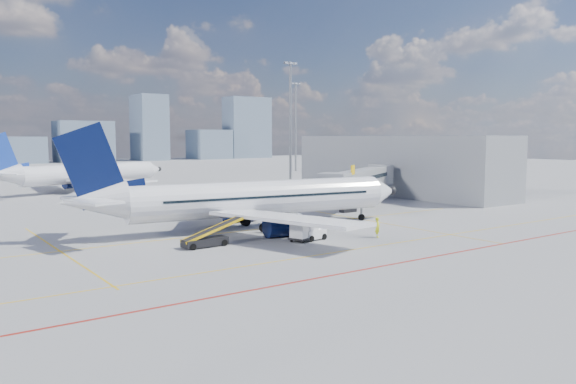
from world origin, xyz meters
name	(u,v)px	position (x,y,z in m)	size (l,w,h in m)	color
ground	(303,241)	(0.00, 0.00, 0.00)	(420.00, 420.00, 0.00)	gray
apron_markings	(324,248)	(-0.58, -3.91, 0.01)	(90.00, 35.12, 0.01)	gold
jet_bridge	(363,180)	(23.51, 16.91, 3.74)	(23.55, 15.78, 6.30)	gray
terminal_block	(397,165)	(39.95, 26.00, 5.00)	(10.00, 42.00, 10.00)	gray
floodlight_mast_ne	(290,119)	(38.00, 55.00, 13.59)	(3.20, 0.61, 25.45)	gray
floodlight_mast_far	(296,124)	(65.00, 90.00, 13.59)	(3.20, 0.61, 25.45)	gray
main_aircraft	(248,199)	(-0.91, 8.36, 3.22)	(38.22, 33.19, 11.20)	silver
second_aircraft	(83,174)	(-3.27, 61.36, 3.23)	(34.68, 29.54, 10.62)	silver
baggage_tug	(312,232)	(0.86, -0.35, 0.78)	(2.47, 1.66, 1.62)	silver
cargo_dolly	(306,229)	(0.28, -0.09, 1.07)	(3.87, 2.66, 1.95)	black
belt_loader	(206,240)	(-8.83, 2.59, 0.63)	(5.95, 1.75, 2.42)	black
ramp_worker	(378,227)	(6.97, -2.86, 0.99)	(0.72, 0.47, 1.98)	yellow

